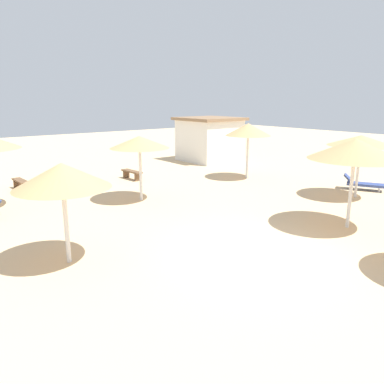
# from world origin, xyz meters

# --- Properties ---
(ground_plane) EXTENTS (80.00, 80.00, 0.00)m
(ground_plane) POSITION_xyz_m (0.00, 0.00, 0.00)
(ground_plane) COLOR #DBBA8C
(parasol_1) EXTENTS (2.85, 2.85, 2.78)m
(parasol_1) POSITION_xyz_m (8.21, 1.45, 2.54)
(parasol_1) COLOR silver
(parasol_1) RESTS_ON ground
(parasol_4) EXTENTS (2.48, 2.48, 3.04)m
(parasol_4) POSITION_xyz_m (7.39, 7.42, 2.69)
(parasol_4) COLOR silver
(parasol_4) RESTS_ON ground
(parasol_5) EXTENTS (3.05, 3.05, 3.07)m
(parasol_5) POSITION_xyz_m (4.08, -0.52, 2.72)
(parasol_5) COLOR silver
(parasol_5) RESTS_ON ground
(parasol_6) EXTENTS (2.53, 2.53, 2.80)m
(parasol_6) POSITION_xyz_m (0.33, 7.00, 2.53)
(parasol_6) COLOR silver
(parasol_6) RESTS_ON ground
(parasol_7) EXTENTS (2.51, 2.51, 2.74)m
(parasol_7) POSITION_xyz_m (-4.55, 2.66, 2.40)
(parasol_7) COLOR silver
(parasol_7) RESTS_ON ground
(lounger_1) EXTENTS (1.41, 1.97, 0.74)m
(lounger_1) POSITION_xyz_m (9.78, 1.96, 0.32)
(lounger_1) COLOR #33478C
(lounger_1) RESTS_ON ground
(bench_0) EXTENTS (0.47, 1.52, 0.49)m
(bench_0) POSITION_xyz_m (-3.29, 12.31, 0.35)
(bench_0) COLOR brown
(bench_0) RESTS_ON ground
(bench_2) EXTENTS (0.54, 1.53, 0.49)m
(bench_2) POSITION_xyz_m (2.18, 11.10, 0.35)
(bench_2) COLOR brown
(bench_2) RESTS_ON ground
(beach_cabana) EXTENTS (3.87, 3.96, 3.05)m
(beach_cabana) POSITION_xyz_m (9.82, 13.43, 1.55)
(beach_cabana) COLOR white
(beach_cabana) RESTS_ON ground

